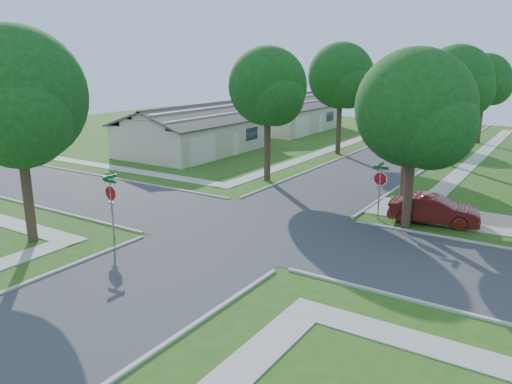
{
  "coord_description": "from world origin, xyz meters",
  "views": [
    {
      "loc": [
        12.73,
        -19.6,
        8.01
      ],
      "look_at": [
        -0.35,
        0.81,
        1.6
      ],
      "focal_mm": 35.0,
      "sensor_mm": 36.0,
      "label": 1
    }
  ],
  "objects_px": {
    "tree_e_near": "(411,104)",
    "tree_w_near": "(268,90)",
    "house_nw_near": "(195,135)",
    "tree_sw_corner": "(18,103)",
    "car_driveway": "(434,210)",
    "stop_sign_ne": "(380,181)",
    "car_curb_west": "(398,131)",
    "tree_e_mid": "(457,84)",
    "tree_w_far": "(389,85)",
    "house_nw_far": "(287,117)",
    "tree_ne_corner": "(416,114)",
    "tree_w_mid": "(341,79)",
    "tree_e_far": "(485,82)",
    "stop_sign_sw": "(111,196)",
    "car_curb_east": "(447,145)"
  },
  "relations": [
    {
      "from": "tree_e_near",
      "to": "tree_w_near",
      "type": "xyz_separation_m",
      "value": [
        -9.4,
        0.0,
        0.47
      ]
    },
    {
      "from": "tree_w_near",
      "to": "house_nw_near",
      "type": "height_order",
      "value": "tree_w_near"
    },
    {
      "from": "tree_e_near",
      "to": "tree_sw_corner",
      "type": "bearing_deg",
      "value": -127.3
    },
    {
      "from": "car_driveway",
      "to": "stop_sign_ne",
      "type": "bearing_deg",
      "value": 96.54
    },
    {
      "from": "car_driveway",
      "to": "car_curb_west",
      "type": "height_order",
      "value": "car_driveway"
    },
    {
      "from": "tree_e_near",
      "to": "tree_w_near",
      "type": "distance_m",
      "value": 9.41
    },
    {
      "from": "tree_e_mid",
      "to": "tree_sw_corner",
      "type": "height_order",
      "value": "tree_sw_corner"
    },
    {
      "from": "tree_w_far",
      "to": "house_nw_far",
      "type": "xyz_separation_m",
      "value": [
        -11.34,
        -2.01,
        -3.99
      ]
    },
    {
      "from": "stop_sign_ne",
      "to": "tree_ne_corner",
      "type": "bearing_deg",
      "value": -16.55
    },
    {
      "from": "tree_w_mid",
      "to": "tree_ne_corner",
      "type": "xyz_separation_m",
      "value": [
        11.0,
        -16.8,
        -0.9
      ]
    },
    {
      "from": "tree_sw_corner",
      "to": "tree_w_near",
      "type": "bearing_deg",
      "value": 80.1
    },
    {
      "from": "tree_e_near",
      "to": "house_nw_near",
      "type": "distance_m",
      "value": 21.98
    },
    {
      "from": "tree_ne_corner",
      "to": "house_nw_near",
      "type": "relative_size",
      "value": 0.64
    },
    {
      "from": "tree_w_far",
      "to": "stop_sign_ne",
      "type": "bearing_deg",
      "value": -72.3
    },
    {
      "from": "stop_sign_ne",
      "to": "tree_e_far",
      "type": "xyz_separation_m",
      "value": [
        0.05,
        29.31,
        3.95
      ]
    },
    {
      "from": "tree_e_near",
      "to": "car_driveway",
      "type": "bearing_deg",
      "value": -54.07
    },
    {
      "from": "tree_w_mid",
      "to": "stop_sign_sw",
      "type": "bearing_deg",
      "value": -90.13
    },
    {
      "from": "house_nw_far",
      "to": "car_curb_west",
      "type": "distance_m",
      "value": 12.89
    },
    {
      "from": "stop_sign_ne",
      "to": "tree_sw_corner",
      "type": "bearing_deg",
      "value": -136.06
    },
    {
      "from": "house_nw_far",
      "to": "house_nw_near",
      "type": "bearing_deg",
      "value": -90.0
    },
    {
      "from": "tree_e_near",
      "to": "tree_e_far",
      "type": "distance_m",
      "value": 25.0
    },
    {
      "from": "tree_w_far",
      "to": "tree_ne_corner",
      "type": "height_order",
      "value": "tree_ne_corner"
    },
    {
      "from": "tree_w_far",
      "to": "tree_sw_corner",
      "type": "xyz_separation_m",
      "value": [
        -2.78,
        -41.0,
        0.76
      ]
    },
    {
      "from": "tree_w_mid",
      "to": "car_curb_east",
      "type": "relative_size",
      "value": 2.5
    },
    {
      "from": "tree_w_near",
      "to": "tree_w_mid",
      "type": "height_order",
      "value": "tree_w_mid"
    },
    {
      "from": "tree_w_near",
      "to": "car_driveway",
      "type": "height_order",
      "value": "tree_w_near"
    },
    {
      "from": "tree_e_far",
      "to": "house_nw_near",
      "type": "distance_m",
      "value": 28.49
    },
    {
      "from": "car_curb_east",
      "to": "tree_w_near",
      "type": "bearing_deg",
      "value": -121.05
    },
    {
      "from": "tree_e_far",
      "to": "tree_w_far",
      "type": "relative_size",
      "value": 1.09
    },
    {
      "from": "tree_w_mid",
      "to": "house_nw_far",
      "type": "relative_size",
      "value": 0.7
    },
    {
      "from": "stop_sign_ne",
      "to": "tree_w_near",
      "type": "relative_size",
      "value": 0.33
    },
    {
      "from": "tree_w_near",
      "to": "car_curb_west",
      "type": "xyz_separation_m",
      "value": [
        1.44,
        24.29,
        -5.45
      ]
    },
    {
      "from": "car_curb_west",
      "to": "tree_w_mid",
      "type": "bearing_deg",
      "value": 89.46
    },
    {
      "from": "stop_sign_ne",
      "to": "tree_w_far",
      "type": "bearing_deg",
      "value": 107.7
    },
    {
      "from": "car_curb_east",
      "to": "tree_w_far",
      "type": "bearing_deg",
      "value": 131.66
    },
    {
      "from": "stop_sign_ne",
      "to": "car_curb_west",
      "type": "distance_m",
      "value": 29.7
    },
    {
      "from": "tree_w_mid",
      "to": "house_nw_far",
      "type": "distance_m",
      "value": 16.56
    },
    {
      "from": "tree_w_near",
      "to": "tree_w_far",
      "type": "height_order",
      "value": "tree_w_near"
    },
    {
      "from": "tree_w_mid",
      "to": "car_driveway",
      "type": "height_order",
      "value": "tree_w_mid"
    },
    {
      "from": "stop_sign_sw",
      "to": "tree_sw_corner",
      "type": "xyz_separation_m",
      "value": [
        -2.74,
        -2.29,
        4.23
      ]
    },
    {
      "from": "tree_e_mid",
      "to": "tree_e_far",
      "type": "height_order",
      "value": "tree_e_mid"
    },
    {
      "from": "tree_w_far",
      "to": "tree_sw_corner",
      "type": "distance_m",
      "value": 41.1
    },
    {
      "from": "tree_w_far",
      "to": "tree_w_mid",
      "type": "bearing_deg",
      "value": -89.95
    },
    {
      "from": "tree_e_far",
      "to": "car_curb_west",
      "type": "distance_m",
      "value": 9.59
    },
    {
      "from": "tree_e_far",
      "to": "house_nw_near",
      "type": "relative_size",
      "value": 0.64
    },
    {
      "from": "tree_w_far",
      "to": "house_nw_far",
      "type": "height_order",
      "value": "tree_w_far"
    },
    {
      "from": "tree_e_far",
      "to": "car_curb_east",
      "type": "height_order",
      "value": "tree_e_far"
    },
    {
      "from": "house_nw_far",
      "to": "tree_w_near",
      "type": "bearing_deg",
      "value": -63.73
    },
    {
      "from": "tree_e_near",
      "to": "tree_e_mid",
      "type": "bearing_deg",
      "value": 89.97
    },
    {
      "from": "tree_w_near",
      "to": "house_nw_near",
      "type": "distance_m",
      "value": 13.63
    }
  ]
}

